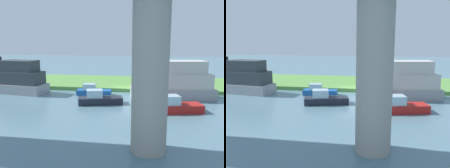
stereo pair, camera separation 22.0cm
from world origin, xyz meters
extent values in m
plane|color=slate|center=(0.00, 0.00, 0.00)|extent=(160.00, 160.00, 0.00)
cube|color=#5B9342|center=(0.00, -6.00, 0.25)|extent=(80.00, 12.00, 0.50)
cylinder|color=#9E998E|center=(-3.36, 17.45, 5.09)|extent=(2.24, 2.24, 10.18)
cylinder|color=#2D334C|center=(-1.37, -1.38, 0.78)|extent=(0.29, 0.29, 0.55)
cylinder|color=gold|center=(-1.37, -1.38, 1.35)|extent=(0.50, 0.50, 0.60)
sphere|color=tan|center=(-1.37, -1.38, 1.77)|extent=(0.24, 0.24, 0.24)
cylinder|color=brown|center=(-4.04, -1.76, 0.92)|extent=(0.20, 0.20, 0.85)
cube|color=#99999E|center=(-6.00, 2.69, 0.66)|extent=(10.24, 4.86, 1.31)
cube|color=beige|center=(-6.54, 2.60, 2.19)|extent=(8.25, 4.21, 1.75)
cube|color=beige|center=(-7.30, 2.47, 3.82)|extent=(5.26, 3.27, 1.53)
cylinder|color=black|center=(-4.06, 3.01, 4.04)|extent=(0.55, 0.55, 1.97)
cube|color=#D84C2D|center=(-3.42, 3.12, 1.80)|extent=(2.05, 2.23, 0.98)
cube|color=red|center=(-5.95, 8.46, 0.40)|extent=(5.38, 3.00, 0.79)
cube|color=silver|center=(-5.29, 8.63, 1.24)|extent=(2.13, 1.85, 0.91)
cube|color=#99999E|center=(15.01, 2.40, 0.63)|extent=(9.74, 4.36, 1.25)
cube|color=#33383D|center=(14.49, 2.47, 2.09)|extent=(7.84, 3.80, 1.67)
cube|color=#33383D|center=(13.76, 2.57, 3.66)|extent=(4.98, 2.99, 1.46)
cylinder|color=black|center=(16.87, 2.15, 3.87)|extent=(0.52, 0.52, 1.88)
cube|color=#1E232D|center=(2.03, 6.52, 0.38)|extent=(5.12, 2.91, 0.75)
cube|color=silver|center=(2.66, 6.69, 1.18)|extent=(2.04, 1.78, 0.86)
cube|color=#195199|center=(3.76, 2.26, 0.34)|extent=(4.41, 1.71, 0.68)
cube|color=silver|center=(4.34, 2.28, 1.06)|extent=(1.61, 1.30, 0.77)
camera|label=1|loc=(-3.36, 32.06, 6.92)|focal=38.70mm
camera|label=2|loc=(-3.58, 32.02, 6.92)|focal=38.70mm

